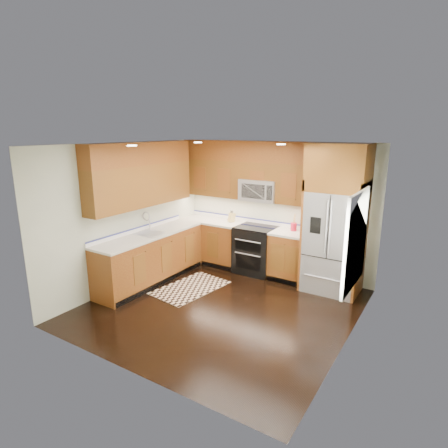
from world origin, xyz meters
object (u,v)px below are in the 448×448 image
Objects in this scene: refrigerator at (335,219)px; utensil_crock at (294,225)px; range at (255,250)px; rug at (190,288)px; knife_block at (232,217)px.

utensil_crock is (-0.82, 0.18, -0.25)m from refrigerator.
range is 0.69× the size of rug.
refrigerator is 2.85m from rug.
range is 0.94m from utensil_crock.
range is 1.55m from rug.
refrigerator is 0.88m from utensil_crock.
utensil_crock is at bearing 55.57° from rug.
refrigerator reaches higher than range.
refrigerator is 8.02× the size of utensil_crock.
knife_block is at bearing 176.12° from refrigerator.
range is 0.85m from knife_block.
range is at bearing 178.60° from refrigerator.
knife_block is (0.00, 1.45, 1.03)m from rug.
knife_block is (-0.63, 0.11, 0.57)m from range.
utensil_crock is (1.35, 0.04, 0.01)m from knife_block.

